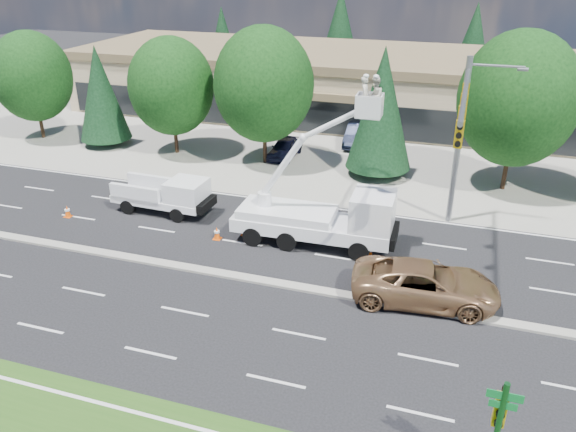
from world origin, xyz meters
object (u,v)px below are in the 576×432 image
(street_sign_pole, at_px, (497,427))
(bucket_truck, at_px, (327,212))
(minivan, at_px, (425,283))
(signal_mast, at_px, (461,126))
(utility_pickup, at_px, (167,198))

(street_sign_pole, height_order, bucket_truck, bucket_truck)
(bucket_truck, xyz_separation_m, minivan, (5.24, -3.62, -1.01))
(signal_mast, distance_m, bucket_truck, 7.66)
(utility_pickup, xyz_separation_m, bucket_truck, (9.67, -1.05, 1.00))
(signal_mast, distance_m, utility_pickup, 16.42)
(utility_pickup, relative_size, minivan, 0.90)
(street_sign_pole, distance_m, bucket_truck, 14.95)
(utility_pickup, bearing_deg, minivan, -15.45)
(street_sign_pole, distance_m, utility_pickup, 22.31)
(signal_mast, relative_size, street_sign_pole, 2.54)
(utility_pickup, xyz_separation_m, minivan, (14.92, -4.67, -0.01))
(minivan, bearing_deg, bucket_truck, 49.81)
(utility_pickup, bearing_deg, street_sign_pole, -36.35)
(street_sign_pole, xyz_separation_m, bucket_truck, (-7.79, 12.74, -0.57))
(signal_mast, xyz_separation_m, utility_pickup, (-15.50, -1.66, -5.18))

